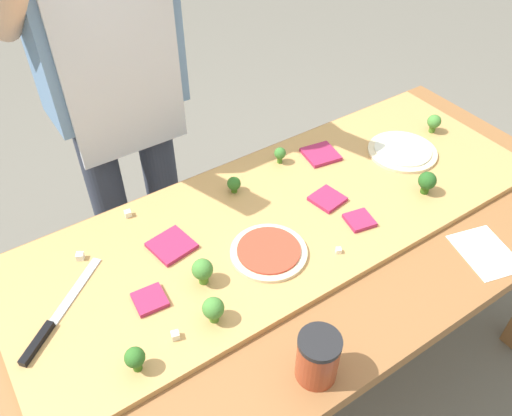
{
  "coord_description": "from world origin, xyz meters",
  "views": [
    {
      "loc": [
        -0.6,
        -0.73,
        1.75
      ],
      "look_at": [
        -0.02,
        0.15,
        0.78
      ],
      "focal_mm": 36.42,
      "sensor_mm": 36.0,
      "label": 1
    }
  ],
  "objects": [
    {
      "name": "chefs_knife",
      "position": [
        -0.61,
        0.09,
        0.77
      ],
      "size": [
        0.25,
        0.22,
        0.02
      ],
      "color": "#B7BABF",
      "rests_on": "cutting_board"
    },
    {
      "name": "cheese_crumble_d",
      "position": [
        0.07,
        -0.1,
        0.77
      ],
      "size": [
        0.02,
        0.02,
        0.01
      ],
      "primitive_type": "cube",
      "rotation": [
        0.0,
        0.0,
        1.04
      ],
      "color": "white",
      "rests_on": "cutting_board"
    },
    {
      "name": "pizza_whole_white_garlic",
      "position": [
        0.52,
        0.12,
        0.77
      ],
      "size": [
        0.22,
        0.22,
        0.02
      ],
      "color": "beige",
      "rests_on": "cutting_board"
    },
    {
      "name": "cheese_crumble_a",
      "position": [
        -0.39,
        -0.09,
        0.77
      ],
      "size": [
        0.02,
        0.02,
        0.02
      ],
      "primitive_type": "cube",
      "rotation": [
        0.0,
        0.0,
        1.31
      ],
      "color": "silver",
      "rests_on": "cutting_board"
    },
    {
      "name": "broccoli_floret_front_right",
      "position": [
        0.43,
        -0.05,
        0.8
      ],
      "size": [
        0.05,
        0.05,
        0.07
      ],
      "color": "#2C5915",
      "rests_on": "cutting_board"
    },
    {
      "name": "prep_table",
      "position": [
        0.0,
        0.0,
        0.65
      ],
      "size": [
        1.83,
        0.81,
        0.74
      ],
      "color": "brown",
      "rests_on": "ground"
    },
    {
      "name": "broccoli_floret_back_mid",
      "position": [
        0.17,
        0.29,
        0.8
      ],
      "size": [
        0.04,
        0.04,
        0.05
      ],
      "color": "#3F7220",
      "rests_on": "cutting_board"
    },
    {
      "name": "broccoli_floret_front_mid",
      "position": [
        -0.3,
        -0.1,
        0.8
      ],
      "size": [
        0.05,
        0.05,
        0.07
      ],
      "color": "#487A23",
      "rests_on": "cutting_board"
    },
    {
      "name": "broccoli_floret_back_right",
      "position": [
        -0.26,
        0.01,
        0.81
      ],
      "size": [
        0.05,
        0.05,
        0.07
      ],
      "color": "#487A23",
      "rests_on": "cutting_board"
    },
    {
      "name": "broccoli_floret_back_left",
      "position": [
        -0.02,
        0.26,
        0.79
      ],
      "size": [
        0.04,
        0.04,
        0.05
      ],
      "color": "#366618",
      "rests_on": "cutting_board"
    },
    {
      "name": "pizza_whole_tomato_red",
      "position": [
        -0.08,
        0.0,
        0.77
      ],
      "size": [
        0.2,
        0.2,
        0.02
      ],
      "color": "beige",
      "rests_on": "cutting_board"
    },
    {
      "name": "cutting_board",
      "position": [
        0.04,
        0.1,
        0.75
      ],
      "size": [
        1.54,
        0.56,
        0.02
      ],
      "primitive_type": "cube",
      "color": "tan",
      "rests_on": "prep_table"
    },
    {
      "name": "cheese_crumble_c",
      "position": [
        -0.32,
        0.33,
        0.77
      ],
      "size": [
        0.02,
        0.02,
        0.02
      ],
      "primitive_type": "cube",
      "rotation": [
        0.0,
        0.0,
        1.44
      ],
      "color": "silver",
      "rests_on": "cutting_board"
    },
    {
      "name": "cook_center",
      "position": [
        -0.18,
        0.66,
        1.0
      ],
      "size": [
        0.54,
        0.39,
        1.67
      ],
      "color": "#333847",
      "rests_on": "ground"
    },
    {
      "name": "sauce_jar",
      "position": [
        -0.18,
        -0.32,
        0.81
      ],
      "size": [
        0.09,
        0.09,
        0.12
      ],
      "color": "#99381E",
      "rests_on": "prep_table"
    },
    {
      "name": "broccoli_floret_front_left",
      "position": [
        0.69,
        0.15,
        0.8
      ],
      "size": [
        0.05,
        0.05,
        0.06
      ],
      "color": "#487A23",
      "rests_on": "cutting_board"
    },
    {
      "name": "pizza_slice_far_left",
      "position": [
        -0.28,
        0.16,
        0.77
      ],
      "size": [
        0.12,
        0.12,
        0.01
      ],
      "primitive_type": "cube",
      "rotation": [
        0.0,
        0.0,
        0.16
      ],
      "color": "#9E234C",
      "rests_on": "cutting_board"
    },
    {
      "name": "ground_plane",
      "position": [
        0.0,
        0.0,
        0.0
      ],
      "size": [
        8.0,
        8.0,
        0.0
      ],
      "primitive_type": "plane",
      "color": "#6B665B"
    },
    {
      "name": "pizza_slice_near_left",
      "position": [
        0.19,
        -0.04,
        0.77
      ],
      "size": [
        0.08,
        0.08,
        0.01
      ],
      "primitive_type": "cube",
      "rotation": [
        0.0,
        0.0,
        -0.2
      ],
      "color": "#9E234C",
      "rests_on": "cutting_board"
    },
    {
      "name": "pizza_slice_near_right",
      "position": [
        -0.4,
        0.03,
        0.77
      ],
      "size": [
        0.08,
        0.08,
        0.01
      ],
      "primitive_type": "cube",
      "rotation": [
        0.0,
        0.0,
        -0.08
      ],
      "color": "#9E234C",
      "rests_on": "cutting_board"
    },
    {
      "name": "recipe_note",
      "position": [
        0.4,
        -0.3,
        0.75
      ],
      "size": [
        0.17,
        0.2,
        0.0
      ],
      "primitive_type": "cube",
      "rotation": [
        0.0,
        0.0,
        -0.26
      ],
      "color": "white",
      "rests_on": "prep_table"
    },
    {
      "name": "broccoli_floret_center_left",
      "position": [
        -0.49,
        -0.11,
        0.8
      ],
      "size": [
        0.04,
        0.04,
        0.07
      ],
      "color": "#366618",
      "rests_on": "cutting_board"
    },
    {
      "name": "cheese_crumble_b",
      "position": [
        -0.49,
        0.25,
        0.77
      ],
      "size": [
        0.02,
        0.02,
        0.02
      ],
      "primitive_type": "cube",
      "rotation": [
        0.0,
        0.0,
        1.03
      ],
      "color": "white",
      "rests_on": "cutting_board"
    },
    {
      "name": "pizza_slice_center",
      "position": [
        0.18,
        0.07,
        0.77
      ],
      "size": [
        0.1,
        0.1,
        0.01
      ],
      "primitive_type": "cube",
      "rotation": [
        0.0,
        0.0,
        0.17
      ],
      "color": "#9E234C",
      "rests_on": "cutting_board"
    },
    {
      "name": "pizza_slice_far_right",
      "position": [
        0.29,
        0.25,
        0.77
      ],
      "size": [
        0.11,
        0.11,
        0.01
      ],
      "primitive_type": "cube",
      "rotation": [
        0.0,
        0.0,
        -0.16
      ],
      "color": "#9E234C",
      "rests_on": "cutting_board"
    }
  ]
}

